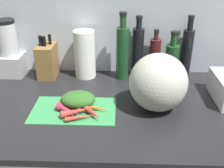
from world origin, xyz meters
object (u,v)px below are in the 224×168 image
Objects in this scene: bottle_2 at (155,57)px; bottle_4 at (187,52)px; paper_towel_roll at (85,54)px; carrot_1 at (76,111)px; carrot_3 at (66,111)px; carrot_5 at (97,108)px; carrot_0 at (68,110)px; bottle_3 at (172,60)px; knife_block at (47,60)px; bottle_0 at (122,52)px; winter_squash at (158,83)px; carrot_4 at (81,117)px; carrot_2 at (74,106)px; carrot_6 at (92,112)px; bottle_1 at (138,51)px; cutting_board at (74,110)px; blender_appliance at (10,52)px.

bottle_2 is 17.96cm from bottle_4.
carrot_1 is at bearing -88.83° from paper_towel_roll.
carrot_5 is (13.21, 3.53, -0.46)cm from carrot_3.
carrot_0 is at bearing -93.64° from paper_towel_roll.
bottle_3 is at bearing 37.66° from carrot_3.
carrot_5 is 48.88cm from knife_block.
knife_block is (-18.96, 39.91, 7.35)cm from carrot_0.
bottle_0 is at bearing -166.40° from bottle_2.
paper_towel_roll reaches higher than carrot_1.
carrot_1 is 0.51× the size of winter_squash.
carrot_2 is at bearing 119.64° from carrot_4.
carrot_6 is (4.51, 2.96, 0.58)cm from carrot_4.
bottle_0 is at bearing -154.07° from bottle_1.
winter_squash is 0.76× the size of bottle_4.
carrot_4 is at bearing -35.15° from carrot_0.
cutting_board is 40.24cm from winter_squash.
carrot_6 is 0.47× the size of bottle_2.
bottle_0 is (24.67, 39.28, 13.48)cm from carrot_3.
paper_towel_roll is (42.96, -0.62, -0.49)cm from blender_appliance.
carrot_1 is 0.50× the size of paper_towel_roll.
winter_squash is 41.26cm from bottle_4.
paper_towel_roll is at bearing -176.03° from bottle_2.
carrot_0 is at bearing 144.85° from carrot_4.
bottle_4 is (60.70, 43.68, 12.35)cm from carrot_3.
carrot_6 is at bearing -125.13° from bottle_2.
carrot_4 is at bearing -60.41° from knife_block.
carrot_0 reaches higher than carrot_5.
bottle_0 is at bearing 58.03° from cutting_board.
bottle_2 reaches higher than carrot_4.
cutting_board is at bearing 119.67° from carrot_4.
carrot_2 reaches higher than carrot_3.
carrot_0 is 41.77cm from winter_squash.
carrot_4 is 72.79cm from bottle_4.
bottle_1 is 0.99× the size of bottle_4.
carrot_5 is 0.46× the size of bottle_3.
bottle_2 is (61.06, 3.36, 1.73)cm from knife_block.
bottle_4 reaches higher than bottle_1.
carrot_1 is 59.42cm from bottle_2.
carrot_1 is 0.41× the size of blender_appliance.
knife_block is (-31.21, 36.83, 7.68)cm from carrot_5.
blender_appliance reaches higher than carrot_5.
knife_block is (-29.65, 41.29, 7.17)cm from carrot_6.
carrot_1 is at bearing -139.55° from bottle_3.
bottle_2 is (9.77, 0.26, -3.54)cm from bottle_1.
cutting_board is at bearing -145.64° from bottle_4.
winter_squash reaches higher than carrot_2.
bottle_4 is at bearing 41.61° from carrot_4.
carrot_4 is at bearing -50.95° from carrot_1.
carrot_4 is 0.51× the size of winter_squash.
paper_towel_roll is at bearing 85.07° from carrot_3.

